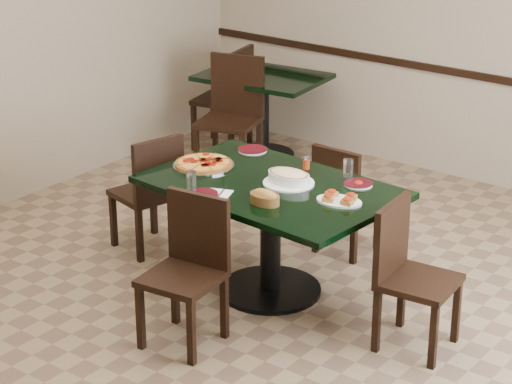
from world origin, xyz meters
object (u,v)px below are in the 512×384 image
Objects in this scene: chair_far at (343,195)px; back_chair_left at (230,93)px; back_table at (263,100)px; main_table at (271,211)px; lasagna_casserole at (289,177)px; pepperoni_pizza at (204,164)px; bread_basket at (265,197)px; chair_right at (407,268)px; chair_near at (189,262)px; back_chair_near at (232,109)px; bruschetta_platter at (339,199)px; chair_left at (151,188)px.

back_chair_left is at bearing -32.20° from chair_far.
back_table is 1.19× the size of back_chair_left.
lasagna_casserole is at bearing 46.15° from main_table.
back_chair_left reaches higher than back_table.
pepperoni_pizza is 0.75m from bread_basket.
back_chair_left is (-2.98, 2.10, 0.04)m from chair_right.
back_chair_near reaches higher than chair_near.
pepperoni_pizza is at bearing 52.79° from chair_far.
back_chair_left is at bearing 49.30° from chair_right.
pepperoni_pizza is at bearing 171.04° from bruschetta_platter.
chair_right is 0.98m from lasagna_casserole.
back_chair_left reaches higher than bread_basket.
chair_left is 1.65m from back_chair_near.
chair_left reaches higher than bread_basket.
bread_basket is (0.19, 0.48, 0.30)m from chair_near.
back_table is 1.30× the size of chair_left.
main_table is 1.73× the size of back_chair_left.
chair_near is 1.26m from chair_left.
back_chair_left is 3.17m from bread_basket.
chair_right reaches higher than main_table.
chair_right is at bearing -44.76° from back_table.
lasagna_casserole is 1.03× the size of bruschetta_platter.
back_chair_left is at bearing 130.65° from bruschetta_platter.
lasagna_casserole reaches higher than bread_basket.
chair_left is 4.22× the size of bread_basket.
bruschetta_platter is at bearing -50.11° from back_table.
main_table is 1.45× the size of back_table.
back_chair_near is at bearing 52.30° from chair_right.
chair_left is 2.74× the size of bruschetta_platter.
back_chair_near is 2.53m from bread_basket.
chair_left is (0.58, -2.05, -0.05)m from back_table.
chair_far is at bearing 139.01° from chair_left.
lasagna_casserole reaches higher than pepperoni_pizza.
back_table is at bearing 112.23° from chair_near.
bruschetta_platter is (0.34, 0.28, -0.02)m from bread_basket.
chair_near is at bearing -95.65° from lasagna_casserole.
lasagna_casserole is (0.63, 0.08, 0.03)m from pepperoni_pizza.
chair_left is at bearing -88.17° from back_chair_near.
bruschetta_platter is at bearing -6.65° from lasagna_casserole.
back_chair_left reaches higher than pepperoni_pizza.
chair_far is 1.33m from chair_left.
chair_near is 0.97m from bruschetta_platter.
chair_right reaches higher than bread_basket.
lasagna_casserole is (-0.92, 0.12, 0.31)m from chair_right.
back_chair_left is 3.22m from bruschetta_platter.
bread_basket is at bearing 99.36° from chair_right.
chair_far is 2.56× the size of bruschetta_platter.
chair_right is at bearing 27.02° from chair_near.
lasagna_casserole is (0.11, 0.83, 0.30)m from chair_near.
pepperoni_pizza is 1.05m from bruschetta_platter.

